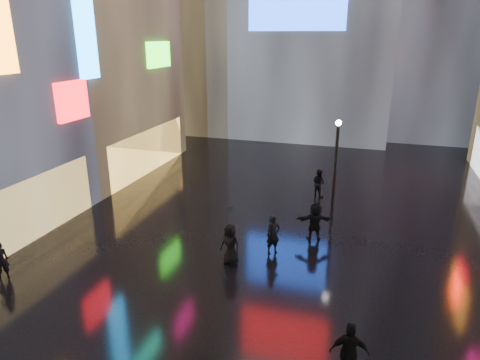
% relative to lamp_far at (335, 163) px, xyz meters
% --- Properties ---
extents(ground, '(140.00, 140.00, 0.00)m').
position_rel_lamp_far_xyz_m(ground, '(-2.10, -1.74, -2.94)').
color(ground, black).
rests_on(ground, ground).
extents(building_left_far, '(10.28, 12.00, 22.00)m').
position_rel_lamp_far_xyz_m(building_left_far, '(-18.08, 4.26, 8.04)').
color(building_left_far, black).
rests_on(building_left_far, ground).
extents(lamp_far, '(0.30, 0.30, 5.20)m').
position_rel_lamp_far_xyz_m(lamp_far, '(0.00, 0.00, 0.00)').
color(lamp_far, black).
rests_on(lamp_far, ground).
extents(pedestrian_3, '(1.14, 0.59, 1.85)m').
position_rel_lamp_far_xyz_m(pedestrian_3, '(1.61, -11.50, -2.02)').
color(pedestrian_3, black).
rests_on(pedestrian_3, ground).
extents(pedestrian_4, '(0.99, 0.76, 1.79)m').
position_rel_lamp_far_xyz_m(pedestrian_4, '(-3.59, -6.35, -2.05)').
color(pedestrian_4, black).
rests_on(pedestrian_4, ground).
extents(pedestrian_5, '(1.79, 1.02, 1.84)m').
position_rel_lamp_far_xyz_m(pedestrian_5, '(-0.53, -3.04, -2.02)').
color(pedestrian_5, black).
rests_on(pedestrian_5, ground).
extents(pedestrian_6, '(0.77, 0.74, 1.78)m').
position_rel_lamp_far_xyz_m(pedestrian_6, '(-2.09, -4.91, -2.06)').
color(pedestrian_6, black).
rests_on(pedestrian_6, ground).
extents(pedestrian_7, '(1.02, 0.97, 1.67)m').
position_rel_lamp_far_xyz_m(pedestrian_7, '(-1.11, 2.81, -2.11)').
color(pedestrian_7, black).
rests_on(pedestrian_7, ground).
extents(umbrella_2, '(0.93, 0.95, 0.82)m').
position_rel_lamp_far_xyz_m(umbrella_2, '(-3.59, -6.35, -0.74)').
color(umbrella_2, black).
rests_on(umbrella_2, pedestrian_4).
extents(pedestrian_8, '(0.64, 0.70, 1.60)m').
position_rel_lamp_far_xyz_m(pedestrian_8, '(-11.85, -10.18, -2.14)').
color(pedestrian_8, black).
rests_on(pedestrian_8, ground).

